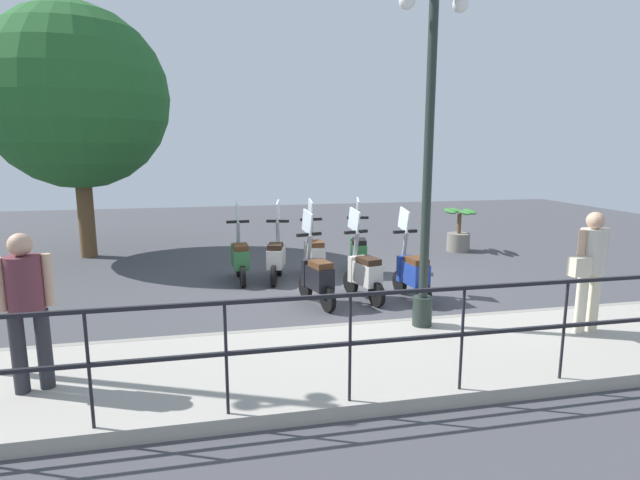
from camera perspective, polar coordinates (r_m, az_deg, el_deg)
ground_plane at (r=9.13m, az=3.35°, el=-5.67°), size 28.00×28.00×0.00m
promenade_walkway at (r=6.30m, az=11.11°, el=-12.71°), size 2.20×20.00×0.15m
fence_railing at (r=5.13m, az=16.03°, el=-8.61°), size 0.04×16.03×1.07m
lamp_post_near at (r=6.65m, az=12.19°, el=7.52°), size 0.26×0.90×4.63m
pedestrian_with_bag at (r=7.28m, az=28.50°, el=-2.34°), size 0.37×0.64×1.59m
pedestrian_distant at (r=5.63m, az=-30.56°, el=-5.96°), size 0.40×0.47×1.59m
tree_large at (r=12.84m, az=-26.10°, el=14.35°), size 4.06×4.06×5.68m
potted_palm at (r=12.88m, az=15.56°, el=0.73°), size 1.06×0.66×1.05m
scooter_near_0 at (r=8.54m, az=10.45°, el=-3.62°), size 1.23×0.44×1.54m
scooter_near_1 at (r=8.41m, az=5.01°, el=-3.70°), size 1.21×0.52×1.54m
scooter_near_2 at (r=8.12m, az=-0.41°, el=-4.16°), size 1.21×0.52×1.54m
scooter_far_0 at (r=10.10m, az=4.41°, el=-1.29°), size 1.22×0.49×1.54m
scooter_far_1 at (r=9.84m, az=-0.67°, el=-1.58°), size 1.23×0.44×1.54m
scooter_far_2 at (r=9.62m, az=-5.01°, el=-1.90°), size 1.21×0.52×1.54m
scooter_far_3 at (r=9.64m, az=-9.11°, el=-1.96°), size 1.23×0.44×1.54m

